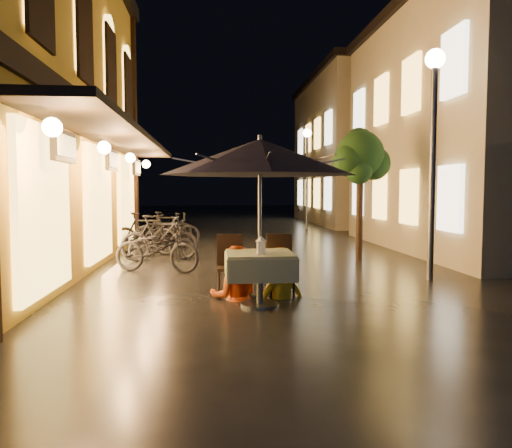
{
  "coord_description": "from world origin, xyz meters",
  "views": [
    {
      "loc": [
        -1.07,
        -6.87,
        1.69
      ],
      "look_at": [
        -0.37,
        0.84,
        1.15
      ],
      "focal_mm": 35.0,
      "sensor_mm": 36.0,
      "label": 1
    }
  ],
  "objects": [
    {
      "name": "bicycle_1",
      "position": [
        -2.27,
        4.97,
        0.54
      ],
      "size": [
        1.86,
        0.73,
        1.09
      ],
      "primitive_type": "imported",
      "rotation": [
        0.0,
        0.0,
        1.69
      ],
      "color": "black",
      "rests_on": "ground"
    },
    {
      "name": "street_tree",
      "position": [
        2.41,
        4.51,
        2.42
      ],
      "size": [
        1.43,
        1.2,
        3.15
      ],
      "color": "black",
      "rests_on": "ground"
    },
    {
      "name": "streetlamp_near",
      "position": [
        3.0,
        2.0,
        2.92
      ],
      "size": [
        0.36,
        0.36,
        4.23
      ],
      "color": "#59595E",
      "rests_on": "ground"
    },
    {
      "name": "streetlamp_far",
      "position": [
        3.0,
        14.0,
        2.92
      ],
      "size": [
        0.36,
        0.36,
        4.23
      ],
      "color": "#59595E",
      "rests_on": "ground"
    },
    {
      "name": "person_orange",
      "position": [
        -0.7,
        0.78,
        0.8
      ],
      "size": [
        0.78,
        0.61,
        1.6
      ],
      "primitive_type": "imported",
      "rotation": [
        0.0,
        0.0,
        3.14
      ],
      "color": "#CE4915",
      "rests_on": "ground"
    },
    {
      "name": "bicycle_5",
      "position": [
        -2.45,
        8.97,
        0.5
      ],
      "size": [
        1.71,
        0.89,
        0.99
      ],
      "primitive_type": "imported",
      "rotation": [
        0.0,
        0.0,
        1.84
      ],
      "color": "black",
      "rests_on": "ground"
    },
    {
      "name": "bicycle_3",
      "position": [
        -2.76,
        6.19,
        0.55
      ],
      "size": [
        1.89,
        1.1,
        1.09
      ],
      "primitive_type": "imported",
      "rotation": [
        0.0,
        0.0,
        1.23
      ],
      "color": "black",
      "rests_on": "ground"
    },
    {
      "name": "cafe_chair_right",
      "position": [
        0.03,
        0.98,
        0.54
      ],
      "size": [
        0.42,
        0.42,
        0.97
      ],
      "color": "black",
      "rests_on": "ground"
    },
    {
      "name": "patio_umbrella",
      "position": [
        -0.37,
        0.24,
        2.15
      ],
      "size": [
        2.84,
        2.84,
        2.46
      ],
      "color": "#59595E",
      "rests_on": "ground"
    },
    {
      "name": "bicycle_0",
      "position": [
        -2.17,
        3.35,
        0.48
      ],
      "size": [
        1.93,
        1.19,
        0.96
      ],
      "primitive_type": "imported",
      "rotation": [
        0.0,
        0.0,
        1.24
      ],
      "color": "black",
      "rests_on": "ground"
    },
    {
      "name": "cafe_table",
      "position": [
        -0.37,
        0.24,
        0.59
      ],
      "size": [
        0.99,
        0.99,
        0.78
      ],
      "color": "#59595E",
      "rests_on": "ground"
    },
    {
      "name": "east_building_far",
      "position": [
        7.49,
        18.0,
        3.66
      ],
      "size": [
        7.3,
        10.3,
        7.3
      ],
      "color": "tan",
      "rests_on": "ground"
    },
    {
      "name": "bicycle_4",
      "position": [
        -2.34,
        7.81,
        0.5
      ],
      "size": [
        1.97,
        0.86,
        1.0
      ],
      "primitive_type": "imported",
      "rotation": [
        0.0,
        0.0,
        1.68
      ],
      "color": "black",
      "rests_on": "ground"
    },
    {
      "name": "bicycle_2",
      "position": [
        -2.22,
        4.98,
        0.41
      ],
      "size": [
        1.61,
        0.75,
        0.82
      ],
      "primitive_type": "imported",
      "rotation": [
        0.0,
        0.0,
        1.71
      ],
      "color": "black",
      "rests_on": "ground"
    },
    {
      "name": "cafe_chair_left",
      "position": [
        -0.77,
        0.98,
        0.54
      ],
      "size": [
        0.42,
        0.42,
        0.97
      ],
      "color": "black",
      "rests_on": "ground"
    },
    {
      "name": "table_lantern",
      "position": [
        -0.37,
        0.07,
        0.92
      ],
      "size": [
        0.16,
        0.16,
        0.25
      ],
      "color": "white",
      "rests_on": "cafe_table"
    },
    {
      "name": "ground",
      "position": [
        0.0,
        0.0,
        0.0
      ],
      "size": [
        90.0,
        90.0,
        0.0
      ],
      "primitive_type": "plane",
      "color": "black",
      "rests_on": "ground"
    },
    {
      "name": "person_yellow",
      "position": [
        -0.01,
        0.78,
        0.76
      ],
      "size": [
        1.11,
        0.86,
        1.52
      ],
      "primitive_type": "imported",
      "rotation": [
        0.0,
        0.0,
        3.48
      ],
      "color": "yellow",
      "rests_on": "ground"
    }
  ]
}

